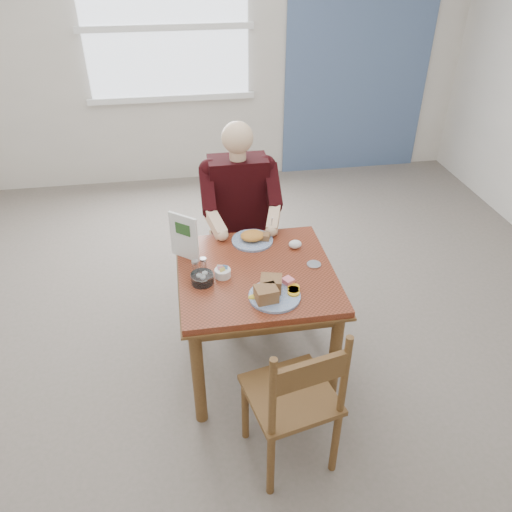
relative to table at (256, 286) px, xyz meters
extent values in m
plane|color=#666053|center=(0.00, 0.00, -0.64)|extent=(6.00, 6.00, 0.00)
plane|color=silver|center=(0.00, 3.00, 0.76)|extent=(5.50, 0.00, 5.50)
cube|color=#4C648E|center=(1.60, 2.98, 0.76)|extent=(1.60, 0.02, 2.80)
ellipsoid|color=yellow|center=(-0.06, -0.26, 0.13)|extent=(0.07, 0.06, 0.03)
ellipsoid|color=white|center=(0.28, 0.21, 0.14)|extent=(0.10, 0.09, 0.05)
cylinder|color=silver|center=(0.35, 0.00, 0.12)|extent=(0.10, 0.10, 0.01)
cube|color=white|center=(-0.40, 2.97, 0.96)|extent=(1.60, 0.02, 1.30)
cube|color=white|center=(-0.40, 2.96, 0.28)|extent=(1.72, 0.04, 0.06)
cube|color=white|center=(-0.40, 2.96, 0.96)|extent=(1.72, 0.04, 0.06)
cube|color=maroon|center=(0.00, 0.00, 0.09)|extent=(0.90, 0.90, 0.04)
cube|color=brown|center=(0.00, 0.00, 0.06)|extent=(0.92, 0.92, 0.01)
cylinder|color=brown|center=(-0.39, -0.39, -0.28)|extent=(0.07, 0.07, 0.71)
cylinder|color=brown|center=(0.39, -0.39, -0.28)|extent=(0.07, 0.07, 0.71)
cylinder|color=brown|center=(-0.39, 0.39, -0.28)|extent=(0.07, 0.07, 0.71)
cylinder|color=brown|center=(0.39, 0.39, -0.28)|extent=(0.07, 0.07, 0.71)
cube|color=brown|center=(0.00, -0.39, 0.02)|extent=(0.80, 0.03, 0.08)
cube|color=brown|center=(0.00, 0.39, 0.02)|extent=(0.80, 0.03, 0.08)
cube|color=brown|center=(-0.39, 0.00, 0.02)|extent=(0.03, 0.80, 0.08)
cube|color=brown|center=(0.39, 0.00, 0.02)|extent=(0.03, 0.80, 0.08)
cylinder|color=brown|center=(-0.18, 0.57, -0.41)|extent=(0.04, 0.04, 0.45)
cylinder|color=brown|center=(0.18, 0.57, -0.41)|extent=(0.04, 0.04, 0.45)
cylinder|color=brown|center=(-0.18, 0.93, -0.41)|extent=(0.04, 0.04, 0.45)
cylinder|color=brown|center=(0.18, 0.93, -0.41)|extent=(0.04, 0.04, 0.45)
cube|color=brown|center=(0.00, 0.75, -0.17)|extent=(0.42, 0.42, 0.03)
cylinder|color=brown|center=(-0.18, 0.93, 0.06)|extent=(0.04, 0.04, 0.50)
cylinder|color=brown|center=(0.18, 0.93, 0.06)|extent=(0.04, 0.04, 0.50)
cube|color=brown|center=(0.00, 0.93, 0.16)|extent=(0.38, 0.03, 0.14)
cylinder|color=brown|center=(-0.15, -0.55, -0.41)|extent=(0.05, 0.05, 0.45)
cylinder|color=brown|center=(0.20, -0.48, -0.41)|extent=(0.05, 0.05, 0.45)
cylinder|color=brown|center=(-0.08, -0.91, -0.41)|extent=(0.05, 0.05, 0.45)
cylinder|color=brown|center=(0.27, -0.83, -0.41)|extent=(0.05, 0.05, 0.45)
cube|color=brown|center=(0.06, -0.69, -0.17)|extent=(0.50, 0.50, 0.03)
cylinder|color=brown|center=(-0.08, -0.91, 0.06)|extent=(0.04, 0.04, 0.50)
cylinder|color=brown|center=(0.27, -0.83, 0.06)|extent=(0.04, 0.04, 0.50)
cube|color=brown|center=(0.10, -0.87, 0.16)|extent=(0.38, 0.11, 0.14)
cube|color=tan|center=(-0.10, 0.63, -0.10)|extent=(0.13, 0.38, 0.12)
cube|color=tan|center=(0.10, 0.63, -0.10)|extent=(0.13, 0.38, 0.12)
cube|color=tan|center=(-0.10, 0.45, -0.40)|extent=(0.10, 0.10, 0.48)
cube|color=tan|center=(0.10, 0.45, -0.40)|extent=(0.10, 0.10, 0.48)
cube|color=black|center=(0.00, 0.78, 0.20)|extent=(0.40, 0.22, 0.58)
sphere|color=black|center=(-0.19, 0.78, 0.42)|extent=(0.15, 0.15, 0.15)
sphere|color=black|center=(0.19, 0.78, 0.42)|extent=(0.15, 0.15, 0.15)
cylinder|color=beige|center=(0.00, 0.76, 0.51)|extent=(0.11, 0.11, 0.08)
sphere|color=beige|center=(0.00, 0.76, 0.64)|extent=(0.21, 0.21, 0.21)
cube|color=black|center=(-0.22, 0.67, 0.32)|extent=(0.09, 0.29, 0.27)
cube|color=black|center=(0.22, 0.67, 0.32)|extent=(0.09, 0.29, 0.27)
sphere|color=black|center=(-0.22, 0.55, 0.22)|extent=(0.09, 0.09, 0.09)
sphere|color=black|center=(0.22, 0.55, 0.22)|extent=(0.09, 0.09, 0.09)
cube|color=beige|center=(-0.19, 0.46, 0.19)|extent=(0.14, 0.23, 0.14)
cube|color=beige|center=(0.19, 0.46, 0.19)|extent=(0.14, 0.23, 0.14)
sphere|color=beige|center=(-0.16, 0.37, 0.15)|extent=(0.08, 0.08, 0.08)
sphere|color=beige|center=(0.16, 0.37, 0.15)|extent=(0.08, 0.08, 0.08)
cylinder|color=silver|center=(0.16, 0.37, 0.20)|extent=(0.01, 0.05, 0.12)
cylinder|color=white|center=(0.06, -0.26, 0.12)|extent=(0.28, 0.28, 0.02)
cube|color=tan|center=(0.00, -0.29, 0.17)|extent=(0.13, 0.11, 0.08)
cube|color=tan|center=(0.05, -0.21, 0.17)|extent=(0.14, 0.12, 0.08)
cylinder|color=yellow|center=(0.16, -0.26, 0.13)|extent=(0.08, 0.08, 0.01)
cylinder|color=yellow|center=(0.17, -0.24, 0.13)|extent=(0.07, 0.07, 0.01)
cylinder|color=yellow|center=(0.17, -0.21, 0.13)|extent=(0.09, 0.09, 0.01)
cube|color=pink|center=(0.15, -0.17, 0.14)|extent=(0.07, 0.08, 0.03)
cylinder|color=white|center=(0.03, 0.32, 0.12)|extent=(0.34, 0.34, 0.01)
ellipsoid|color=gold|center=(0.03, 0.32, 0.15)|extent=(0.19, 0.17, 0.06)
cube|color=tan|center=(0.09, 0.32, 0.15)|extent=(0.11, 0.09, 0.04)
cylinder|color=white|center=(-0.20, -0.02, 0.14)|extent=(0.10, 0.10, 0.05)
cube|color=pink|center=(-0.21, -0.02, 0.17)|extent=(0.03, 0.01, 0.02)
cube|color=#6699D8|center=(-0.18, -0.01, 0.17)|extent=(0.04, 0.02, 0.02)
cube|color=#EAD159|center=(-0.20, -0.04, 0.17)|extent=(0.04, 0.03, 0.02)
cube|color=white|center=(-0.21, -0.01, 0.17)|extent=(0.04, 0.02, 0.02)
cylinder|color=white|center=(-0.35, 0.04, 0.15)|extent=(0.05, 0.05, 0.07)
cylinder|color=silver|center=(-0.35, 0.04, 0.19)|extent=(0.05, 0.05, 0.02)
cylinder|color=white|center=(-0.30, 0.05, 0.15)|extent=(0.05, 0.05, 0.07)
cylinder|color=silver|center=(-0.30, 0.05, 0.19)|extent=(0.05, 0.05, 0.02)
cylinder|color=white|center=(-0.32, -0.06, 0.14)|extent=(0.15, 0.15, 0.06)
cylinder|color=white|center=(-0.33, -0.07, 0.16)|extent=(0.04, 0.04, 0.02)
cylinder|color=white|center=(-0.30, -0.05, 0.16)|extent=(0.04, 0.04, 0.02)
cylinder|color=white|center=(-0.32, -0.08, 0.16)|extent=(0.04, 0.04, 0.02)
cube|color=white|center=(-0.40, 0.21, 0.26)|extent=(0.16, 0.14, 0.29)
cube|color=#2D5926|center=(-0.40, 0.20, 0.31)|extent=(0.08, 0.07, 0.07)
camera|label=1|loc=(-0.39, -2.34, 1.80)|focal=35.00mm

